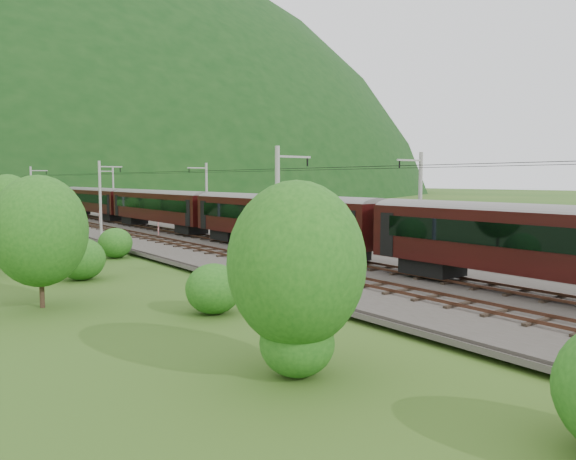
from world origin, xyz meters
TOP-DOWN VIEW (x-y plane):
  - ground at (0.00, 0.00)m, footprint 600.00×600.00m
  - railbed at (0.00, 10.00)m, footprint 14.00×220.00m
  - track_left at (-2.40, 10.00)m, footprint 2.40×220.00m
  - track_right at (2.40, 10.00)m, footprint 2.40×220.00m
  - catenary_left at (-6.12, 32.00)m, footprint 2.54×192.28m
  - catenary_right at (6.12, 32.00)m, footprint 2.54×192.28m
  - overhead_wires at (0.00, 10.00)m, footprint 4.83×198.00m
  - train at (2.40, 11.58)m, footprint 3.19×178.82m
  - hazard_post_near at (-0.26, 31.06)m, footprint 0.15×0.15m
  - hazard_post_far at (0.34, 53.01)m, footprint 0.18×0.18m
  - signal at (-3.57, 61.12)m, footprint 0.24×0.24m
  - vegetation_left at (-15.06, 22.11)m, footprint 13.45×147.55m
  - vegetation_right at (12.76, 4.22)m, footprint 5.33×103.96m

SIDE VIEW (x-z plane):
  - ground at x=0.00m, z-range 0.00..0.00m
  - railbed at x=0.00m, z-range 0.00..0.30m
  - track_left at x=-2.40m, z-range 0.24..0.51m
  - track_right at x=2.40m, z-range 0.24..0.51m
  - hazard_post_near at x=-0.26m, z-range 0.30..1.71m
  - hazard_post_far at x=0.34m, z-range 0.30..1.99m
  - vegetation_right at x=12.76m, z-range -0.19..2.67m
  - signal at x=-3.57m, z-range 0.49..2.63m
  - vegetation_left at x=-15.06m, z-range -0.53..6.35m
  - train at x=2.40m, z-range 0.97..6.53m
  - catenary_left at x=-6.12m, z-range 0.50..8.50m
  - catenary_right at x=6.12m, z-range 0.50..8.50m
  - overhead_wires at x=0.00m, z-range 7.08..7.12m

